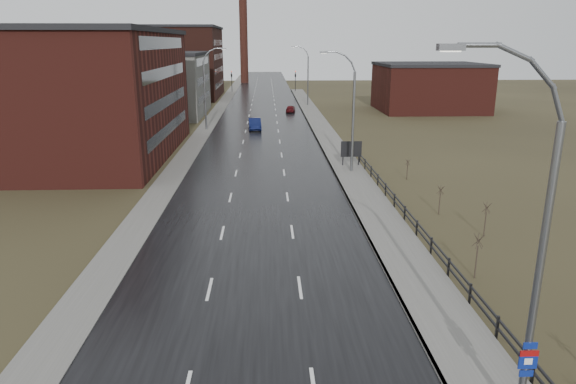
{
  "coord_description": "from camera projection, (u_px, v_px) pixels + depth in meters",
  "views": [
    {
      "loc": [
        0.71,
        -11.7,
        12.09
      ],
      "look_at": [
        1.99,
        19.31,
        3.0
      ],
      "focal_mm": 32.0,
      "sensor_mm": 36.0,
      "label": 1
    }
  ],
  "objects": [
    {
      "name": "shrub_f",
      "position": [
        407.0,
        169.0,
        46.69
      ],
      "size": [
        0.45,
        0.48,
        1.89
      ],
      "color": "#382D23",
      "rests_on": "ground"
    },
    {
      "name": "shrub_e",
      "position": [
        440.0,
        199.0,
        37.12
      ],
      "size": [
        0.52,
        0.54,
        2.17
      ],
      "color": "#382D23",
      "rests_on": "ground"
    },
    {
      "name": "road",
      "position": [
        262.0,
        131.0,
        72.12
      ],
      "size": [
        14.0,
        300.0,
        0.06
      ],
      "primitive_type": "cube",
      "color": "black",
      "rests_on": "ground"
    },
    {
      "name": "car_far",
      "position": [
        291.0,
        109.0,
        91.31
      ],
      "size": [
        1.96,
        3.96,
        1.3
      ],
      "primitive_type": "imported",
      "rotation": [
        0.0,
        0.0,
        3.03
      ],
      "color": "#460B0F",
      "rests_on": "ground"
    },
    {
      "name": "guardrail",
      "position": [
        420.0,
        230.0,
        32.36
      ],
      "size": [
        0.1,
        53.05,
        1.1
      ],
      "color": "black",
      "rests_on": "ground"
    },
    {
      "name": "warehouse_far",
      "position": [
        161.0,
        62.0,
        115.06
      ],
      "size": [
        26.52,
        24.48,
        15.5
      ],
      "color": "#331611",
      "rests_on": "ground"
    },
    {
      "name": "streetlight_left",
      "position": [
        207.0,
        88.0,
        72.1
      ],
      "size": [
        3.36,
        0.28,
        11.35
      ],
      "color": "slate",
      "rests_on": "ground"
    },
    {
      "name": "traffic_light_right",
      "position": [
        295.0,
        73.0,
        128.68
      ],
      "size": [
        0.58,
        2.73,
        5.3
      ],
      "color": "black",
      "rests_on": "ground"
    },
    {
      "name": "car_near",
      "position": [
        255.0,
        124.0,
        73.22
      ],
      "size": [
        2.02,
        5.0,
        1.61
      ],
      "primitive_type": "imported",
      "rotation": [
        0.0,
        0.0,
        0.06
      ],
      "color": "#0C133C",
      "rests_on": "ground"
    },
    {
      "name": "traffic_light_left",
      "position": [
        231.0,
        73.0,
        128.05
      ],
      "size": [
        0.58,
        2.73,
        5.3
      ],
      "color": "black",
      "rests_on": "ground"
    },
    {
      "name": "smokestack",
      "position": [
        243.0,
        30.0,
        153.83
      ],
      "size": [
        2.7,
        2.7,
        30.7
      ],
      "color": "#331611",
      "rests_on": "ground"
    },
    {
      "name": "billboard",
      "position": [
        351.0,
        150.0,
        51.19
      ],
      "size": [
        2.09,
        0.17,
        2.63
      ],
      "color": "black",
      "rests_on": "ground"
    },
    {
      "name": "curb_right",
      "position": [
        335.0,
        174.0,
        48.41
      ],
      "size": [
        0.16,
        180.0,
        0.18
      ],
      "primitive_type": "cube",
      "color": "slate",
      "rests_on": "ground"
    },
    {
      "name": "shrub_d",
      "position": [
        486.0,
        219.0,
        32.85
      ],
      "size": [
        0.54,
        0.57,
        2.28
      ],
      "color": "#382D23",
      "rests_on": "ground"
    },
    {
      "name": "streetlight_right_mid",
      "position": [
        350.0,
        112.0,
        47.81
      ],
      "size": [
        3.36,
        0.28,
        11.35
      ],
      "color": "slate",
      "rests_on": "ground"
    },
    {
      "name": "streetlight_main",
      "position": [
        531.0,
        255.0,
        15.14
      ],
      "size": [
        3.91,
        0.29,
        12.11
      ],
      "color": "slate",
      "rests_on": "ground"
    },
    {
      "name": "sidewalk_left",
      "position": [
        203.0,
        132.0,
        71.78
      ],
      "size": [
        2.4,
        260.0,
        0.12
      ],
      "primitive_type": "cube",
      "color": "#595651",
      "rests_on": "ground"
    },
    {
      "name": "sidewalk_right",
      "position": [
        351.0,
        174.0,
        48.47
      ],
      "size": [
        3.2,
        180.0,
        0.18
      ],
      "primitive_type": "cube",
      "color": "#595651",
      "rests_on": "ground"
    },
    {
      "name": "shrub_c",
      "position": [
        477.0,
        255.0,
        26.97
      ],
      "size": [
        0.59,
        0.62,
        2.5
      ],
      "color": "#382D23",
      "rests_on": "ground"
    },
    {
      "name": "building_right",
      "position": [
        429.0,
        87.0,
        93.22
      ],
      "size": [
        18.36,
        16.32,
        8.5
      ],
      "color": "#471914",
      "rests_on": "ground"
    },
    {
      "name": "warehouse_mid",
      "position": [
        157.0,
        84.0,
        87.2
      ],
      "size": [
        16.32,
        20.4,
        10.5
      ],
      "color": "slate",
      "rests_on": "ground"
    },
    {
      "name": "warehouse_near",
      "position": [
        64.0,
        94.0,
        55.01
      ],
      "size": [
        22.44,
        28.56,
        13.5
      ],
      "color": "#471914",
      "rests_on": "ground"
    },
    {
      "name": "streetlight_right_far",
      "position": [
        306.0,
        76.0,
        99.59
      ],
      "size": [
        3.36,
        0.28,
        11.35
      ],
      "color": "slate",
      "rests_on": "ground"
    }
  ]
}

